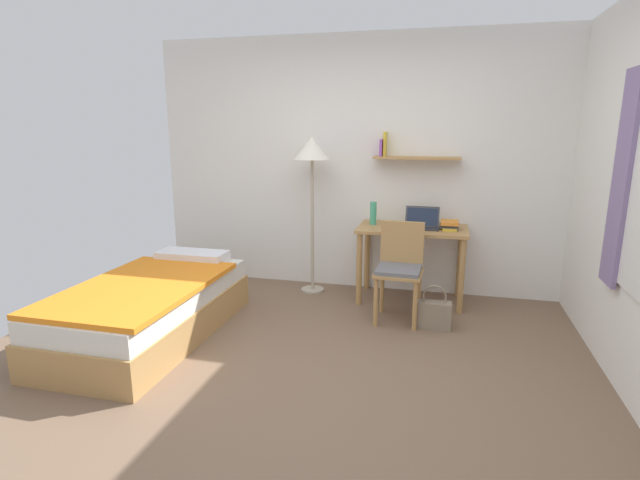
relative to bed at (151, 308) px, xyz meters
name	(u,v)px	position (x,y,z in m)	size (l,w,h in m)	color
ground_plane	(312,374)	(1.46, -0.31, -0.24)	(5.28, 5.28, 0.00)	brown
wall_back	(363,166)	(1.46, 1.71, 1.06)	(4.40, 0.27, 2.60)	white
bed	(151,308)	(0.00, 0.00, 0.00)	(0.96, 1.88, 0.54)	#B2844C
desk	(412,241)	(2.01, 1.39, 0.37)	(1.05, 0.59, 0.74)	#B2844C
desk_chair	(400,266)	(1.94, 0.87, 0.25)	(0.42, 0.42, 0.87)	#B2844C
standing_lamp	(312,158)	(1.00, 1.41, 1.15)	(0.36, 0.36, 1.60)	#B2A893
laptop	(422,223)	(2.10, 1.39, 0.55)	(0.33, 0.22, 0.20)	#2D2D33
water_bottle	(373,213)	(1.62, 1.45, 0.62)	(0.07, 0.07, 0.23)	#42A87F
book_stack	(449,225)	(2.35, 1.40, 0.54)	(0.18, 0.25, 0.08)	gold
handbag	(434,314)	(2.26, 0.73, -0.11)	(0.29, 0.12, 0.39)	gray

